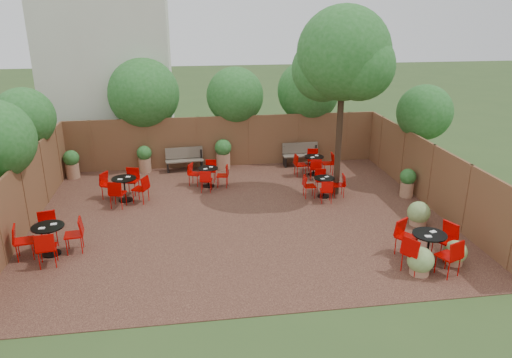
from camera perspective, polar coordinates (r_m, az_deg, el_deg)
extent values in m
plane|color=#354F23|center=(14.54, -1.95, -4.48)|extent=(80.00, 80.00, 0.00)
cube|color=#321A14|center=(14.54, -1.95, -4.45)|extent=(12.00, 10.00, 0.02)
cube|color=brown|center=(18.91, -3.73, 4.45)|extent=(12.00, 0.08, 2.00)
cube|color=brown|center=(14.80, -25.75, -1.90)|extent=(0.08, 10.00, 2.00)
cube|color=brown|center=(15.94, 19.96, 0.37)|extent=(0.08, 10.00, 2.00)
cube|color=beige|center=(21.50, -17.04, 13.64)|extent=(5.00, 4.00, 8.00)
sphere|color=#205D1E|center=(17.32, -25.70, 6.53)|extent=(1.95, 1.95, 1.95)
sphere|color=#205D1E|center=(19.21, -13.12, 9.77)|extent=(2.71, 2.71, 2.71)
sphere|color=#205D1E|center=(19.18, -2.49, 9.81)|extent=(2.24, 2.24, 2.24)
sphere|color=#205D1E|center=(19.89, 6.21, 10.30)|extent=(2.50, 2.50, 2.50)
sphere|color=#205D1E|center=(17.53, 19.29, 7.45)|extent=(1.88, 1.88, 1.88)
cylinder|color=black|center=(15.78, 9.86, 6.54)|extent=(0.26, 0.26, 4.84)
sphere|color=#205D1E|center=(15.44, 10.34, 14.43)|extent=(2.89, 2.89, 2.89)
sphere|color=#205D1E|center=(15.72, 7.99, 12.69)|extent=(2.02, 2.02, 2.02)
sphere|color=#205D1E|center=(15.23, 12.21, 12.96)|extent=(2.11, 2.11, 2.11)
cube|color=brown|center=(18.58, -8.45, 2.17)|extent=(1.46, 0.56, 0.05)
cube|color=brown|center=(18.69, -8.49, 3.09)|extent=(1.43, 0.24, 0.43)
cube|color=black|center=(18.66, -10.40, 1.43)|extent=(0.10, 0.43, 0.38)
cube|color=black|center=(18.65, -6.43, 1.62)|extent=(0.10, 0.43, 0.38)
cube|color=brown|center=(19.10, 5.34, 2.79)|extent=(1.44, 0.46, 0.05)
cube|color=brown|center=(19.21, 5.23, 3.69)|extent=(1.43, 0.13, 0.43)
cube|color=black|center=(19.03, 3.42, 2.08)|extent=(0.06, 0.43, 0.38)
cube|color=black|center=(19.33, 7.19, 2.24)|extent=(0.06, 0.43, 0.38)
cylinder|color=black|center=(16.15, 7.96, -2.02)|extent=(0.39, 0.39, 0.03)
cylinder|color=black|center=(16.03, 8.01, -0.97)|extent=(0.04, 0.04, 0.62)
cylinder|color=black|center=(15.92, 8.06, 0.11)|extent=(0.68, 0.68, 0.03)
cube|color=white|center=(16.01, 8.36, 0.28)|extent=(0.13, 0.10, 0.01)
cube|color=white|center=(15.80, 7.87, 0.03)|extent=(0.13, 0.10, 0.01)
cylinder|color=black|center=(13.45, -22.97, -8.11)|extent=(0.46, 0.46, 0.03)
cylinder|color=black|center=(13.29, -23.19, -6.67)|extent=(0.05, 0.05, 0.74)
cylinder|color=black|center=(13.13, -23.41, -5.19)|extent=(0.80, 0.80, 0.03)
cube|color=white|center=(13.17, -22.80, -4.93)|extent=(0.16, 0.12, 0.02)
cube|color=white|center=(13.04, -24.00, -5.33)|extent=(0.16, 0.12, 0.02)
cylinder|color=black|center=(12.69, 19.44, -9.33)|extent=(0.47, 0.47, 0.03)
cylinder|color=black|center=(12.52, 19.64, -7.79)|extent=(0.05, 0.05, 0.75)
cylinder|color=black|center=(12.35, 19.84, -6.19)|extent=(0.82, 0.82, 0.03)
cube|color=white|center=(12.47, 20.20, -5.86)|extent=(0.18, 0.16, 0.02)
cube|color=white|center=(12.19, 19.68, -6.39)|extent=(0.18, 0.16, 0.02)
cylinder|color=black|center=(16.98, -5.63, -0.81)|extent=(0.40, 0.40, 0.03)
cylinder|color=black|center=(16.87, -5.67, 0.21)|extent=(0.05, 0.05, 0.64)
cylinder|color=black|center=(16.77, -5.70, 1.27)|extent=(0.69, 0.69, 0.03)
cube|color=white|center=(16.83, -5.35, 1.43)|extent=(0.15, 0.12, 0.01)
cube|color=white|center=(16.65, -6.00, 1.20)|extent=(0.15, 0.12, 0.01)
cylinder|color=black|center=(18.20, 6.80, 0.56)|extent=(0.42, 0.42, 0.03)
cylinder|color=black|center=(18.09, 6.84, 1.58)|extent=(0.05, 0.05, 0.67)
cylinder|color=black|center=(17.99, 6.89, 2.62)|extent=(0.73, 0.73, 0.03)
cube|color=white|center=(18.09, 7.18, 2.77)|extent=(0.14, 0.10, 0.01)
cube|color=white|center=(17.86, 6.69, 2.57)|extent=(0.14, 0.10, 0.01)
cylinder|color=black|center=(16.24, -15.12, -2.40)|extent=(0.45, 0.45, 0.03)
cylinder|color=black|center=(16.11, -15.24, -1.19)|extent=(0.05, 0.05, 0.72)
cylinder|color=black|center=(15.99, -15.35, 0.06)|extent=(0.78, 0.78, 0.03)
cube|color=white|center=(16.04, -14.89, 0.25)|extent=(0.17, 0.15, 0.02)
cube|color=white|center=(15.88, -15.78, -0.03)|extent=(0.17, 0.15, 0.02)
cylinder|color=#9D6C4E|center=(18.83, -12.97, 1.65)|extent=(0.46, 0.46, 0.53)
sphere|color=#205D1E|center=(18.70, -13.08, 3.01)|extent=(0.55, 0.55, 0.55)
cylinder|color=#9D6C4E|center=(18.73, -3.88, 2.14)|extent=(0.53, 0.53, 0.61)
sphere|color=#205D1E|center=(18.57, -3.92, 3.74)|extent=(0.64, 0.64, 0.64)
cylinder|color=#9D6C4E|center=(18.90, -20.83, 0.93)|extent=(0.47, 0.47, 0.54)
sphere|color=#205D1E|center=(18.76, -21.01, 2.33)|extent=(0.57, 0.57, 0.57)
cylinder|color=#9D6C4E|center=(16.68, 17.38, -1.17)|extent=(0.44, 0.44, 0.50)
sphere|color=#205D1E|center=(16.53, 17.53, 0.27)|extent=(0.52, 0.52, 0.52)
cylinder|color=#9D6C4E|center=(12.88, 22.36, -8.87)|extent=(0.41, 0.41, 0.19)
sphere|color=#74974E|center=(12.78, 22.49, -7.95)|extent=(0.56, 0.56, 0.56)
cylinder|color=#9D6C4E|center=(12.15, 18.74, -10.12)|extent=(0.46, 0.46, 0.21)
sphere|color=#74974E|center=(12.03, 18.87, -9.05)|extent=(0.62, 0.62, 0.62)
cylinder|color=#9D6C4E|center=(14.71, 18.57, -4.73)|extent=(0.47, 0.47, 0.21)
sphere|color=#74974E|center=(14.61, 18.68, -3.77)|extent=(0.64, 0.64, 0.64)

